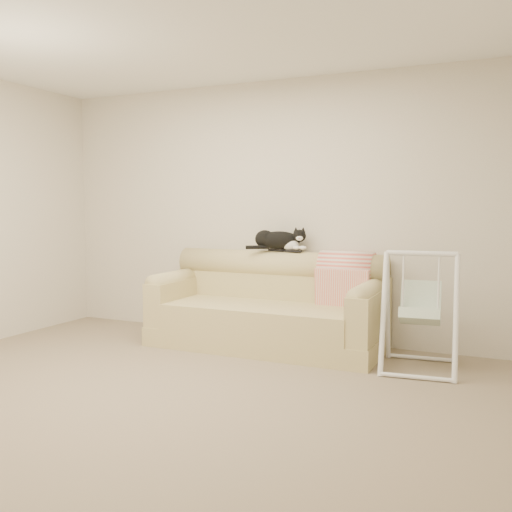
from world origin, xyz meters
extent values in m
plane|color=#7D6E59|center=(0.00, 0.00, 0.00)|extent=(5.00, 5.00, 0.00)
cube|color=beige|center=(0.00, 2.00, 1.30)|extent=(5.00, 0.04, 2.60)
cube|color=white|center=(0.00, 0.00, 2.59)|extent=(5.00, 4.00, 0.02)
cube|color=tan|center=(0.08, 1.53, 0.09)|extent=(2.20, 0.90, 0.18)
cube|color=tan|center=(0.08, 1.42, 0.30)|extent=(1.80, 0.68, 0.24)
cube|color=tan|center=(0.08, 1.87, 0.43)|extent=(2.20, 0.22, 0.50)
cylinder|color=tan|center=(0.08, 1.87, 0.76)|extent=(2.16, 0.28, 0.28)
cube|color=tan|center=(-0.91, 1.53, 0.39)|extent=(0.20, 0.88, 0.42)
cylinder|color=tan|center=(-0.91, 1.53, 0.60)|extent=(0.18, 0.84, 0.18)
cube|color=tan|center=(1.07, 1.53, 0.39)|extent=(0.20, 0.88, 0.42)
cylinder|color=tan|center=(1.07, 1.53, 0.60)|extent=(0.18, 0.84, 0.18)
cube|color=black|center=(0.06, 1.86, 0.91)|extent=(0.19, 0.08, 0.02)
cube|color=gray|center=(0.06, 1.86, 0.92)|extent=(0.11, 0.05, 0.01)
cube|color=black|center=(0.24, 1.84, 0.91)|extent=(0.17, 0.07, 0.02)
ellipsoid|color=black|center=(0.08, 1.86, 1.01)|extent=(0.46, 0.30, 0.18)
ellipsoid|color=black|center=(-0.06, 1.83, 1.02)|extent=(0.24, 0.22, 0.18)
ellipsoid|color=white|center=(0.20, 1.86, 0.97)|extent=(0.19, 0.15, 0.12)
ellipsoid|color=black|center=(0.29, 1.87, 1.05)|extent=(0.16, 0.16, 0.12)
ellipsoid|color=white|center=(0.31, 1.82, 1.04)|extent=(0.08, 0.07, 0.05)
sphere|color=#BF7272|center=(0.32, 1.80, 1.04)|extent=(0.01, 0.01, 0.01)
cone|color=black|center=(0.25, 1.87, 1.11)|extent=(0.07, 0.08, 0.06)
cone|color=black|center=(0.32, 1.89, 1.11)|extent=(0.05, 0.06, 0.06)
sphere|color=#AA7322|center=(0.28, 1.82, 1.06)|extent=(0.02, 0.02, 0.02)
sphere|color=#AA7322|center=(0.32, 1.83, 1.06)|extent=(0.02, 0.02, 0.02)
ellipsoid|color=white|center=(0.28, 1.84, 0.94)|extent=(0.10, 0.11, 0.04)
ellipsoid|color=white|center=(0.33, 1.85, 0.94)|extent=(0.10, 0.11, 0.04)
cylinder|color=black|center=(-0.10, 1.74, 0.94)|extent=(0.21, 0.16, 0.04)
cylinder|color=#E95E4E|center=(0.78, 1.87, 0.76)|extent=(0.51, 0.33, 0.33)
cube|color=#E95E4E|center=(0.78, 1.70, 0.56)|extent=(0.51, 0.09, 0.42)
cylinder|color=white|center=(1.27, 1.20, 0.48)|extent=(0.08, 0.34, 0.97)
cylinder|color=white|center=(1.24, 1.50, 0.48)|extent=(0.08, 0.34, 0.97)
cylinder|color=white|center=(1.82, 1.26, 0.48)|extent=(0.08, 0.34, 0.97)
cylinder|color=white|center=(1.79, 1.56, 0.48)|extent=(0.08, 0.34, 0.97)
cylinder|color=white|center=(1.53, 1.38, 0.96)|extent=(0.56, 0.10, 0.04)
cylinder|color=white|center=(1.56, 1.08, 0.02)|extent=(0.56, 0.09, 0.03)
cylinder|color=white|center=(1.50, 1.68, 0.02)|extent=(0.56, 0.09, 0.03)
cube|color=white|center=(1.53, 1.35, 0.45)|extent=(0.35, 0.32, 0.18)
cube|color=white|center=(1.52, 1.48, 0.60)|extent=(0.33, 0.18, 0.26)
cylinder|color=white|center=(1.39, 1.37, 0.73)|extent=(0.02, 0.02, 0.46)
cylinder|color=white|center=(1.67, 1.39, 0.73)|extent=(0.02, 0.02, 0.46)
camera|label=1|loc=(2.23, -3.36, 1.34)|focal=40.00mm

